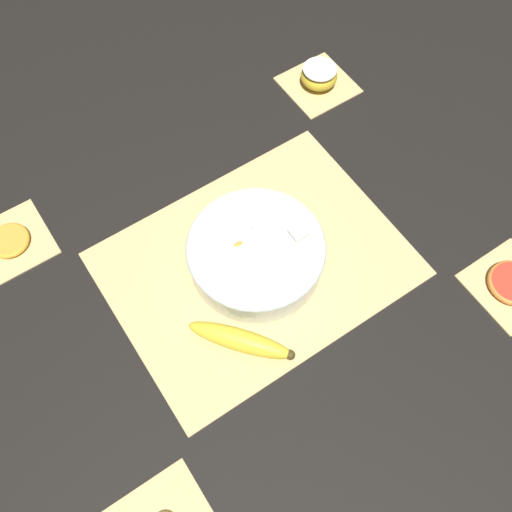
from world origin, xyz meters
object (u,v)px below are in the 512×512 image
object	(u,v)px
apple_half	(319,76)
orange_slice_whole	(9,241)
fruit_salad_bowl	(256,253)
whole_banana	(241,340)

from	to	relation	value
apple_half	orange_slice_whole	world-z (taller)	apple_half
apple_half	orange_slice_whole	distance (m)	0.70
fruit_salad_bowl	orange_slice_whole	bearing A→B (deg)	-39.21
whole_banana	apple_half	bearing A→B (deg)	-138.77
orange_slice_whole	fruit_salad_bowl	bearing A→B (deg)	140.79
fruit_salad_bowl	whole_banana	bearing A→B (deg)	47.05
apple_half	whole_banana	bearing A→B (deg)	41.23
whole_banana	orange_slice_whole	xyz separation A→B (m)	(0.24, -0.40, -0.01)
fruit_salad_bowl	whole_banana	world-z (taller)	fruit_salad_bowl
apple_half	orange_slice_whole	xyz separation A→B (m)	(0.70, 0.00, -0.02)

